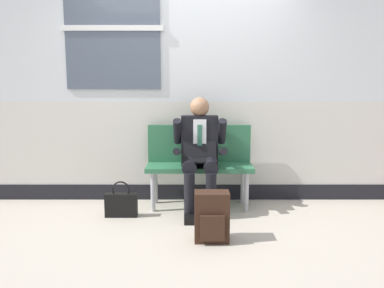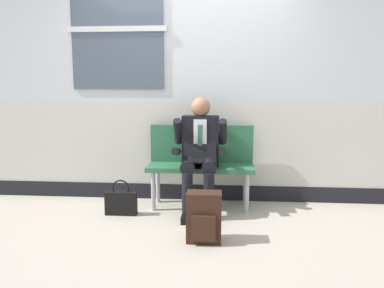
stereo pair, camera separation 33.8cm
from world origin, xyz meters
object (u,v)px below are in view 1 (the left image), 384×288
handbag (121,204)px  person_seated (199,152)px  backpack (211,217)px  bench_with_person (199,159)px

handbag → person_seated: bearing=13.7°
backpack → handbag: (-0.91, 0.64, -0.08)m
person_seated → backpack: person_seated is taller
handbag → bench_with_person: bearing=25.9°
bench_with_person → backpack: size_ratio=2.65×
handbag → backpack: bearing=-34.9°
person_seated → backpack: bearing=-83.8°
bench_with_person → person_seated: person_seated is taller
person_seated → backpack: (0.09, -0.84, -0.44)m
backpack → handbag: 1.11m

